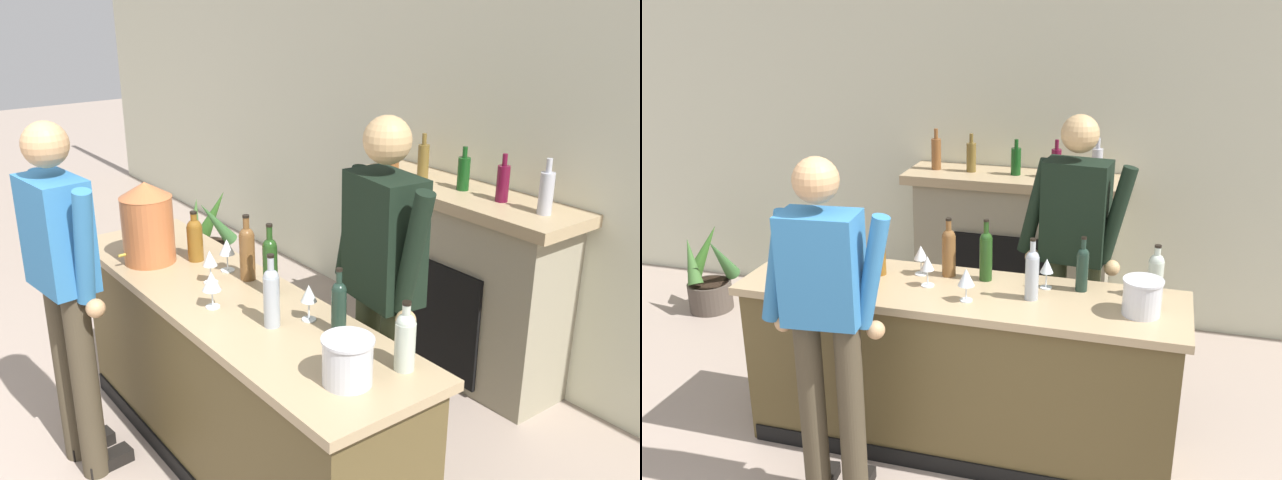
{
  "view_description": "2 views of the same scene",
  "coord_description": "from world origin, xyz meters",
  "views": [
    {
      "loc": [
        2.63,
        0.26,
        2.37
      ],
      "look_at": [
        0.02,
        2.22,
        1.18
      ],
      "focal_mm": 40.0,
      "sensor_mm": 36.0,
      "label": 1
    },
    {
      "loc": [
        0.89,
        -1.58,
        2.49
      ],
      "look_at": [
        -0.12,
        1.91,
        1.19
      ],
      "focal_mm": 40.0,
      "sensor_mm": 36.0,
      "label": 2
    }
  ],
  "objects": [
    {
      "name": "wall_back_panel",
      "position": [
        0.0,
        3.68,
        1.38
      ],
      "size": [
        12.0,
        0.07,
        2.75
      ],
      "color": "beige",
      "rests_on": "ground_plane"
    },
    {
      "name": "bar_counter",
      "position": [
        -0.09,
        1.76,
        0.48
      ],
      "size": [
        2.4,
        0.64,
        0.97
      ],
      "color": "brown",
      "rests_on": "ground_plane"
    },
    {
      "name": "fireplace_stone",
      "position": [
        -0.15,
        3.42,
        0.61
      ],
      "size": [
        1.6,
        0.52,
        1.5
      ],
      "color": "gray",
      "rests_on": "ground_plane"
    },
    {
      "name": "potted_plant_corner",
      "position": [
        -2.55,
        2.96,
        0.25
      ],
      "size": [
        0.45,
        0.46,
        0.69
      ],
      "color": "#4B4038",
      "rests_on": "ground_plane"
    },
    {
      "name": "person_customer",
      "position": [
        -0.57,
        1.15,
        1.0
      ],
      "size": [
        0.66,
        0.33,
        1.79
      ],
      "color": "#423829",
      "rests_on": "ground_plane"
    },
    {
      "name": "person_bartender",
      "position": [
        0.45,
        2.25,
        1.03
      ],
      "size": [
        0.66,
        0.33,
        1.85
      ],
      "color": "#424B2F",
      "rests_on": "ground_plane"
    },
    {
      "name": "copper_dispenser",
      "position": [
        -0.72,
        1.65,
        1.18
      ],
      "size": [
        0.27,
        0.31,
        0.44
      ],
      "color": "#BA6539",
      "rests_on": "bar_counter"
    },
    {
      "name": "ice_bucket_steel",
      "position": [
        0.85,
        1.72,
        1.06
      ],
      "size": [
        0.2,
        0.2,
        0.18
      ],
      "color": "silver",
      "rests_on": "bar_counter"
    },
    {
      "name": "wine_bottle_riesling_slim",
      "position": [
        -0.2,
        1.94,
        1.12
      ],
      "size": [
        0.08,
        0.08,
        0.34
      ],
      "color": "brown",
      "rests_on": "bar_counter"
    },
    {
      "name": "wine_bottle_cabernet_heavy",
      "position": [
        0.91,
        1.96,
        1.09
      ],
      "size": [
        0.08,
        0.08,
        0.28
      ],
      "color": "#B2BEAE",
      "rests_on": "bar_counter"
    },
    {
      "name": "wine_bottle_rose_blush",
      "position": [
        -0.59,
        1.85,
        1.09
      ],
      "size": [
        0.08,
        0.08,
        0.27
      ],
      "color": "brown",
      "rests_on": "bar_counter"
    },
    {
      "name": "wine_bottle_port_short",
      "position": [
        0.54,
        1.93,
        1.1
      ],
      "size": [
        0.06,
        0.06,
        0.3
      ],
      "color": "#1A2D24",
      "rests_on": "bar_counter"
    },
    {
      "name": "wine_bottle_chardonnay_pale",
      "position": [
        0.01,
        1.94,
        1.12
      ],
      "size": [
        0.07,
        0.07,
        0.35
      ],
      "color": "#1E4016",
      "rests_on": "bar_counter"
    },
    {
      "name": "wine_bottle_merlot_tall",
      "position": [
        0.3,
        1.75,
        1.11
      ],
      "size": [
        0.07,
        0.07,
        0.33
      ],
      "color": "#9FA7B0",
      "rests_on": "bar_counter"
    },
    {
      "name": "wine_glass_near_bucket",
      "position": [
        -0.27,
        1.77,
        1.09
      ],
      "size": [
        0.07,
        0.07,
        0.17
      ],
      "color": "silver",
      "rests_on": "bar_counter"
    },
    {
      "name": "wine_glass_mid_counter",
      "position": [
        -0.02,
        1.64,
        1.09
      ],
      "size": [
        0.09,
        0.09,
        0.18
      ],
      "color": "silver",
      "rests_on": "bar_counter"
    },
    {
      "name": "wine_glass_front_left",
      "position": [
        -0.36,
        1.91,
        1.09
      ],
      "size": [
        0.08,
        0.08,
        0.17
      ],
      "color": "silver",
      "rests_on": "bar_counter"
    },
    {
      "name": "wine_glass_by_dispenser",
      "position": [
        -0.95,
        1.77,
        1.09
      ],
      "size": [
        0.08,
        0.08,
        0.17
      ],
      "color": "silver",
      "rests_on": "bar_counter"
    },
    {
      "name": "wine_glass_front_right",
      "position": [
        0.35,
        1.91,
        1.09
      ],
      "size": [
        0.07,
        0.07,
        0.17
      ],
      "color": "silver",
      "rests_on": "bar_counter"
    }
  ]
}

